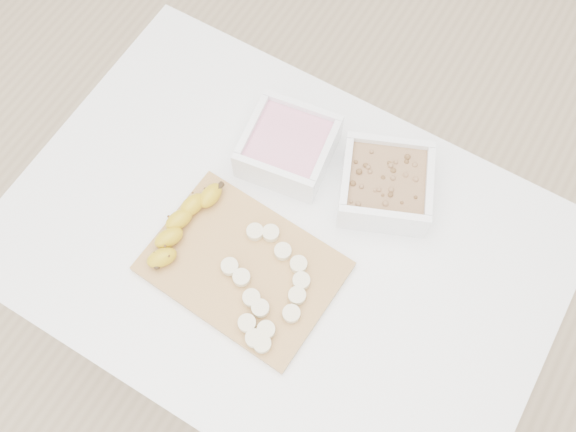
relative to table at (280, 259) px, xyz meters
The scene contains 7 objects.
ground 0.65m from the table, ahead, with size 3.50×3.50×0.00m, color #C6AD89.
table is the anchor object (origin of this frame).
bowl_yogurt 0.22m from the table, 115.59° to the left, with size 0.18×0.18×0.08m.
bowl_granola 0.26m from the table, 57.35° to the left, with size 0.21×0.21×0.08m.
cutting_board 0.13m from the table, 111.49° to the right, with size 0.33×0.24×0.01m, color tan.
banana 0.22m from the table, 155.36° to the right, with size 0.05×0.19×0.03m, color gold, non-canonical shape.
banana_slices 0.16m from the table, 71.15° to the right, with size 0.17×0.21×0.02m.
Camera 1 is at (0.23, -0.36, 1.85)m, focal length 40.00 mm.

